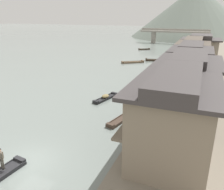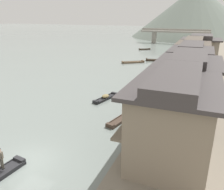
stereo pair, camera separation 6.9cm
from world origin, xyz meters
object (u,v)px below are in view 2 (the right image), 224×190
Objects in this scene: boat_moored_third at (145,49)px; house_waterfront_tall at (189,68)px; boatman_person at (0,156)px; house_waterfront_second at (186,85)px; boat_moored_nearest at (133,62)px; stone_bridge at (174,34)px; house_waterfront_nearest at (173,117)px; boat_moored_second at (157,60)px; house_waterfront_far at (200,52)px; house_waterfront_narrow at (192,58)px; boat_midriver_drifting at (121,119)px; boat_moored_far at (105,98)px.

house_waterfront_tall is at bearing -67.87° from boat_moored_third.
house_waterfront_second is at bearing 51.40° from boatman_person.
stone_bridge reaches higher than boat_moored_nearest.
house_waterfront_nearest is 0.33× the size of stone_bridge.
boat_moored_second is at bearing -66.02° from boat_moored_third.
house_waterfront_second and house_waterfront_far have the same top height.
house_waterfront_narrow reaches higher than boatman_person.
boat_midriver_drifting is 0.62× the size of house_waterfront_tall.
house_waterfront_narrow reaches higher than boat_moored_second.
boat_moored_third is 44.84m from boat_moored_far.
house_waterfront_nearest is 23.75m from house_waterfront_narrow.
boat_moored_second is at bearing 41.83° from boat_moored_nearest.
boat_moored_far is at bearing -90.00° from stone_bridge.
house_waterfront_narrow is at bearing 73.20° from boat_midriver_drifting.
house_waterfront_narrow is at bearing -39.79° from boat_moored_nearest.
house_waterfront_second is (0.18, 8.15, -0.00)m from house_waterfront_nearest.
house_waterfront_narrow is (9.48, 12.92, 3.67)m from boat_moored_far.
boat_moored_far is 6.49m from boat_midriver_drifting.
boat_moored_nearest is at bearing -138.17° from boat_moored_second.
boatman_person is 12.02m from house_waterfront_nearest.
house_waterfront_far is at bearing -76.77° from stone_bridge.
house_waterfront_narrow is at bearing 53.74° from boat_moored_far.
house_waterfront_tall is 0.97× the size of house_waterfront_narrow.
boatman_person is 44.14m from boat_moored_second.
boatman_person reaches higher than boat_midriver_drifting.
stone_bridge is (0.73, 79.60, 2.04)m from boatman_person.
boat_moored_second is 32.14m from house_waterfront_second.
boat_moored_far is 0.96× the size of boat_midriver_drifting.
stone_bridge is (-0.00, 63.51, 3.24)m from boat_moored_far.
house_waterfront_second is at bearing -73.86° from boat_moored_second.
house_waterfront_narrow is (10.21, 29.01, 2.46)m from boatman_person.
house_waterfront_tall reaches higher than boat_midriver_drifting.
house_waterfront_tall is at bearing -80.58° from stone_bridge.
boatman_person is 40.01m from boat_moored_nearest.
boat_moored_nearest is 29.98m from house_waterfront_second.
boat_moored_nearest is 24.07m from boat_moored_far.
stone_bridge is (3.59, 39.71, 3.31)m from boat_moored_nearest.
boat_moored_far is at bearing 128.63° from boat_midriver_drifting.
boat_moored_nearest is 20.77m from boat_moored_third.
boatman_person reaches higher than boat_moored_nearest.
house_waterfront_second is (10.71, 13.41, 2.45)m from boatman_person.
house_waterfront_nearest is 8.15m from house_waterfront_second.
house_waterfront_far reaches higher than boat_moored_third.
boat_moored_second is 1.58× the size of boat_moored_third.
boat_moored_second is at bearing 102.62° from house_waterfront_nearest.
boatman_person is 16.15m from boat_moored_far.
boat_moored_third is 0.80× the size of boat_moored_far.
boat_moored_far is 63.59m from stone_bridge.
house_waterfront_narrow is (13.07, -10.88, 3.74)m from boat_moored_nearest.
house_waterfront_nearest is at bearing -73.86° from boat_moored_third.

